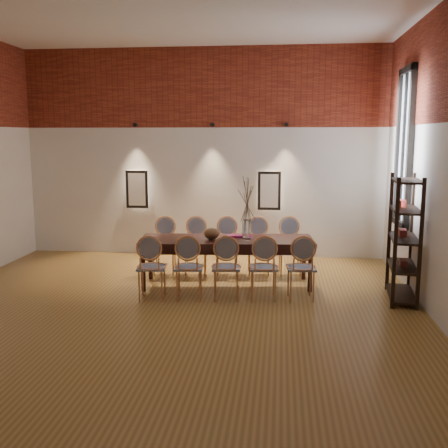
# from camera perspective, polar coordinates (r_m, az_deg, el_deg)

# --- Properties ---
(floor) EXTENTS (7.00, 7.00, 0.02)m
(floor) POSITION_cam_1_polar(r_m,az_deg,el_deg) (7.18, -6.45, -9.59)
(floor) COLOR olive
(floor) RESTS_ON ground
(wall_back) EXTENTS (7.00, 0.10, 4.00)m
(wall_back) POSITION_cam_1_polar(r_m,az_deg,el_deg) (10.28, -2.31, 7.66)
(wall_back) COLOR silver
(wall_back) RESTS_ON ground
(wall_front) EXTENTS (7.00, 0.10, 4.00)m
(wall_front) POSITION_cam_1_polar(r_m,az_deg,el_deg) (3.44, -20.14, 3.35)
(wall_front) COLOR silver
(wall_front) RESTS_ON ground
(brick_band_back) EXTENTS (7.00, 0.02, 1.50)m
(brick_band_back) POSITION_cam_1_polar(r_m,az_deg,el_deg) (10.25, -2.41, 14.65)
(brick_band_back) COLOR maroon
(brick_band_back) RESTS_ON ground
(niche_left) EXTENTS (0.36, 0.06, 0.66)m
(niche_left) POSITION_cam_1_polar(r_m,az_deg,el_deg) (10.50, -9.41, 3.75)
(niche_left) COLOR #FFEAC6
(niche_left) RESTS_ON wall_back
(niche_right) EXTENTS (0.36, 0.06, 0.66)m
(niche_right) POSITION_cam_1_polar(r_m,az_deg,el_deg) (10.12, 4.95, 3.63)
(niche_right) COLOR #FFEAC6
(niche_right) RESTS_ON wall_back
(spot_fixture_left) EXTENTS (0.08, 0.10, 0.08)m
(spot_fixture_left) POSITION_cam_1_polar(r_m,az_deg,el_deg) (10.42, -9.64, 10.59)
(spot_fixture_left) COLOR black
(spot_fixture_left) RESTS_ON wall_back
(spot_fixture_mid) EXTENTS (0.08, 0.10, 0.08)m
(spot_fixture_mid) POSITION_cam_1_polar(r_m,az_deg,el_deg) (10.12, -1.30, 10.75)
(spot_fixture_mid) COLOR black
(spot_fixture_mid) RESTS_ON wall_back
(spot_fixture_right) EXTENTS (0.08, 0.10, 0.08)m
(spot_fixture_right) POSITION_cam_1_polar(r_m,az_deg,el_deg) (10.03, 6.79, 10.70)
(spot_fixture_right) COLOR black
(spot_fixture_right) RESTS_ON wall_back
(window_glass) EXTENTS (0.02, 0.78, 2.38)m
(window_glass) POSITION_cam_1_polar(r_m,az_deg,el_deg) (8.83, 19.09, 7.82)
(window_glass) COLOR silver
(window_glass) RESTS_ON wall_right
(window_frame) EXTENTS (0.08, 0.90, 2.50)m
(window_frame) POSITION_cam_1_polar(r_m,az_deg,el_deg) (8.82, 18.97, 7.82)
(window_frame) COLOR black
(window_frame) RESTS_ON wall_right
(window_mullion) EXTENTS (0.06, 0.06, 2.40)m
(window_mullion) POSITION_cam_1_polar(r_m,az_deg,el_deg) (8.82, 18.97, 7.82)
(window_mullion) COLOR black
(window_mullion) RESTS_ON wall_right
(dining_table) EXTENTS (2.76, 1.11, 0.75)m
(dining_table) POSITION_cam_1_polar(r_m,az_deg,el_deg) (8.28, 0.30, -4.15)
(dining_table) COLOR #381611
(dining_table) RESTS_ON floor
(chair_near_a) EXTENTS (0.48, 0.48, 0.94)m
(chair_near_a) POSITION_cam_1_polar(r_m,az_deg,el_deg) (7.66, -7.86, -4.66)
(chair_near_a) COLOR tan
(chair_near_a) RESTS_ON floor
(chair_near_b) EXTENTS (0.48, 0.48, 0.94)m
(chair_near_b) POSITION_cam_1_polar(r_m,az_deg,el_deg) (7.59, -3.83, -4.70)
(chair_near_b) COLOR tan
(chair_near_b) RESTS_ON floor
(chair_near_c) EXTENTS (0.48, 0.48, 0.94)m
(chair_near_c) POSITION_cam_1_polar(r_m,az_deg,el_deg) (7.57, 0.25, -4.73)
(chair_near_c) COLOR tan
(chair_near_c) RESTS_ON floor
(chair_near_d) EXTENTS (0.48, 0.48, 0.94)m
(chair_near_d) POSITION_cam_1_polar(r_m,az_deg,el_deg) (7.58, 4.33, -4.73)
(chair_near_d) COLOR tan
(chair_near_d) RESTS_ON floor
(chair_near_e) EXTENTS (0.48, 0.48, 0.94)m
(chair_near_e) POSITION_cam_1_polar(r_m,az_deg,el_deg) (7.63, 8.38, -4.71)
(chair_near_e) COLOR tan
(chair_near_e) RESTS_ON floor
(chair_far_a) EXTENTS (0.48, 0.48, 0.94)m
(chair_far_a) POSITION_cam_1_polar(r_m,az_deg,el_deg) (9.03, -6.50, -2.45)
(chair_far_a) COLOR tan
(chair_far_a) RESTS_ON floor
(chair_far_b) EXTENTS (0.48, 0.48, 0.94)m
(chair_far_b) POSITION_cam_1_polar(r_m,az_deg,el_deg) (8.98, -3.09, -2.47)
(chair_far_b) COLOR tan
(chair_far_b) RESTS_ON floor
(chair_far_c) EXTENTS (0.48, 0.48, 0.94)m
(chair_far_c) POSITION_cam_1_polar(r_m,az_deg,el_deg) (8.96, 0.35, -2.48)
(chair_far_c) COLOR tan
(chair_far_c) RESTS_ON floor
(chair_far_d) EXTENTS (0.48, 0.48, 0.94)m
(chair_far_d) POSITION_cam_1_polar(r_m,az_deg,el_deg) (8.97, 3.79, -2.49)
(chair_far_d) COLOR tan
(chair_far_d) RESTS_ON floor
(chair_far_e) EXTENTS (0.48, 0.48, 0.94)m
(chair_far_e) POSITION_cam_1_polar(r_m,az_deg,el_deg) (9.01, 7.22, -2.49)
(chair_far_e) COLOR tan
(chair_far_e) RESTS_ON floor
(vase) EXTENTS (0.14, 0.14, 0.30)m
(vase) POSITION_cam_1_polar(r_m,az_deg,el_deg) (8.18, 2.49, -0.58)
(vase) COLOR silver
(vase) RESTS_ON dining_table
(dried_branches) EXTENTS (0.50, 0.50, 0.70)m
(dried_branches) POSITION_cam_1_polar(r_m,az_deg,el_deg) (8.11, 2.52, 2.55)
(dried_branches) COLOR #46382E
(dried_branches) RESTS_ON vase
(bowl) EXTENTS (0.24, 0.24, 0.18)m
(bowl) POSITION_cam_1_polar(r_m,az_deg,el_deg) (8.14, -1.35, -1.05)
(bowl) COLOR brown
(bowl) RESTS_ON dining_table
(book) EXTENTS (0.28, 0.20, 0.03)m
(book) POSITION_cam_1_polar(r_m,az_deg,el_deg) (8.35, 1.33, -1.31)
(book) COLOR #8B0F4D
(book) RESTS_ON dining_table
(shelving_rack) EXTENTS (0.49, 1.04, 1.80)m
(shelving_rack) POSITION_cam_1_polar(r_m,az_deg,el_deg) (7.89, 19.00, -1.47)
(shelving_rack) COLOR black
(shelving_rack) RESTS_ON floor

